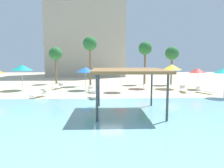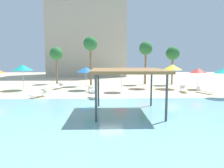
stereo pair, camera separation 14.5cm
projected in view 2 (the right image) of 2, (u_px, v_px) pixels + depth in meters
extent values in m
plane|color=beige|center=(108.00, 102.00, 17.51)|extent=(80.00, 80.00, 0.00)
cube|color=#7AB7C1|center=(109.00, 120.00, 12.30)|extent=(44.00, 13.50, 0.04)
cylinder|color=#42474C|center=(98.00, 89.00, 15.76)|extent=(0.14, 0.14, 2.75)
cylinder|color=#42474C|center=(151.00, 88.00, 15.88)|extent=(0.14, 0.14, 2.75)
cylinder|color=#42474C|center=(96.00, 99.00, 11.78)|extent=(0.14, 0.14, 2.75)
cylinder|color=#42474C|center=(167.00, 98.00, 11.90)|extent=(0.14, 0.14, 2.75)
cube|color=olive|center=(128.00, 71.00, 13.65)|extent=(4.71, 4.71, 0.18)
cylinder|color=silver|center=(86.00, 81.00, 24.34)|extent=(0.06, 0.06, 2.09)
cone|color=blue|center=(86.00, 70.00, 24.19)|extent=(2.13, 2.13, 0.59)
cylinder|color=silver|center=(23.00, 80.00, 24.38)|extent=(0.06, 0.06, 2.29)
cone|color=teal|center=(23.00, 68.00, 24.20)|extent=(2.40, 2.40, 0.66)
cylinder|color=silver|center=(144.00, 80.00, 25.67)|extent=(0.06, 0.06, 2.04)
cone|color=red|center=(144.00, 69.00, 25.52)|extent=(2.12, 2.12, 0.58)
cylinder|color=silver|center=(198.00, 81.00, 25.06)|extent=(0.06, 0.06, 1.96)
cone|color=red|center=(198.00, 71.00, 24.91)|extent=(2.01, 2.01, 0.55)
cylinder|color=silver|center=(121.00, 82.00, 23.00)|extent=(0.06, 0.06, 2.19)
cone|color=red|center=(121.00, 70.00, 22.84)|extent=(1.93, 1.93, 0.53)
cylinder|color=silver|center=(172.00, 79.00, 25.56)|extent=(0.06, 0.06, 2.29)
cone|color=yellow|center=(172.00, 67.00, 25.38)|extent=(2.36, 2.36, 0.65)
cylinder|color=white|center=(97.00, 99.00, 18.46)|extent=(0.05, 0.05, 0.22)
cylinder|color=white|center=(91.00, 99.00, 18.40)|extent=(0.05, 0.05, 0.22)
cylinder|color=white|center=(96.00, 96.00, 19.88)|extent=(0.05, 0.05, 0.22)
cylinder|color=white|center=(91.00, 96.00, 19.81)|extent=(0.05, 0.05, 0.22)
cube|color=white|center=(94.00, 96.00, 19.12)|extent=(0.79, 1.85, 0.10)
cube|color=white|center=(93.00, 91.00, 19.82)|extent=(0.65, 0.57, 0.40)
cylinder|color=white|center=(96.00, 93.00, 21.87)|extent=(0.05, 0.05, 0.22)
cylinder|color=white|center=(92.00, 93.00, 21.71)|extent=(0.05, 0.05, 0.22)
cylinder|color=white|center=(93.00, 91.00, 23.22)|extent=(0.05, 0.05, 0.22)
cylinder|color=white|center=(89.00, 91.00, 23.07)|extent=(0.05, 0.05, 0.22)
cube|color=white|center=(92.00, 90.00, 22.45)|extent=(1.10, 1.90, 0.10)
cube|color=white|center=(91.00, 87.00, 23.11)|extent=(0.72, 0.66, 0.40)
cylinder|color=white|center=(35.00, 98.00, 19.06)|extent=(0.05, 0.05, 0.22)
cylinder|color=white|center=(31.00, 97.00, 19.28)|extent=(0.05, 0.05, 0.22)
cylinder|color=white|center=(46.00, 95.00, 20.33)|extent=(0.05, 0.05, 0.22)
cylinder|color=white|center=(43.00, 95.00, 20.55)|extent=(0.05, 0.05, 0.22)
cube|color=white|center=(39.00, 94.00, 19.79)|extent=(1.39, 1.87, 0.10)
cube|color=white|center=(44.00, 90.00, 20.41)|extent=(0.77, 0.73, 0.40)
cylinder|color=white|center=(57.00, 89.00, 24.49)|extent=(0.05, 0.05, 0.22)
cylinder|color=white|center=(53.00, 89.00, 24.62)|extent=(0.05, 0.05, 0.22)
cylinder|color=white|center=(63.00, 87.00, 25.87)|extent=(0.05, 0.05, 0.22)
cylinder|color=white|center=(59.00, 87.00, 26.00)|extent=(0.05, 0.05, 0.22)
cube|color=white|center=(58.00, 87.00, 25.23)|extent=(1.11, 1.90, 0.10)
cube|color=white|center=(61.00, 84.00, 25.90)|extent=(0.72, 0.66, 0.40)
cylinder|color=white|center=(213.00, 93.00, 21.51)|extent=(0.05, 0.05, 0.22)
cylinder|color=white|center=(210.00, 94.00, 21.29)|extent=(0.05, 0.05, 0.22)
cylinder|color=white|center=(201.00, 91.00, 22.77)|extent=(0.05, 0.05, 0.22)
cylinder|color=white|center=(198.00, 92.00, 22.55)|extent=(0.05, 0.05, 0.22)
cube|color=white|center=(205.00, 91.00, 22.01)|extent=(1.34, 1.88, 0.10)
cube|color=white|center=(199.00, 87.00, 22.63)|extent=(0.76, 0.72, 0.40)
cylinder|color=white|center=(187.00, 92.00, 22.10)|extent=(0.05, 0.05, 0.22)
cylinder|color=white|center=(183.00, 92.00, 22.18)|extent=(0.05, 0.05, 0.22)
cylinder|color=white|center=(185.00, 90.00, 23.51)|extent=(0.05, 0.05, 0.22)
cylinder|color=white|center=(181.00, 90.00, 23.59)|extent=(0.05, 0.05, 0.22)
cube|color=white|center=(184.00, 90.00, 22.83)|extent=(0.96, 1.89, 0.10)
cube|color=white|center=(183.00, 86.00, 23.52)|extent=(0.69, 0.62, 0.40)
cylinder|color=brown|center=(145.00, 67.00, 30.07)|extent=(0.28, 0.28, 4.78)
sphere|color=#286B33|center=(146.00, 48.00, 29.74)|extent=(1.90, 1.90, 1.90)
cylinder|color=brown|center=(57.00, 70.00, 30.66)|extent=(0.28, 0.28, 4.05)
sphere|color=#286B33|center=(56.00, 53.00, 30.38)|extent=(1.90, 1.90, 1.90)
cylinder|color=brown|center=(91.00, 66.00, 28.61)|extent=(0.28, 0.28, 5.33)
sphere|color=#286B33|center=(90.00, 43.00, 28.25)|extent=(1.90, 1.90, 1.90)
cylinder|color=brown|center=(172.00, 70.00, 29.64)|extent=(0.28, 0.28, 4.06)
sphere|color=#286B33|center=(173.00, 53.00, 29.36)|extent=(1.90, 1.90, 1.90)
cube|color=#B2A893|center=(88.00, 32.00, 45.92)|extent=(16.04, 10.92, 19.18)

